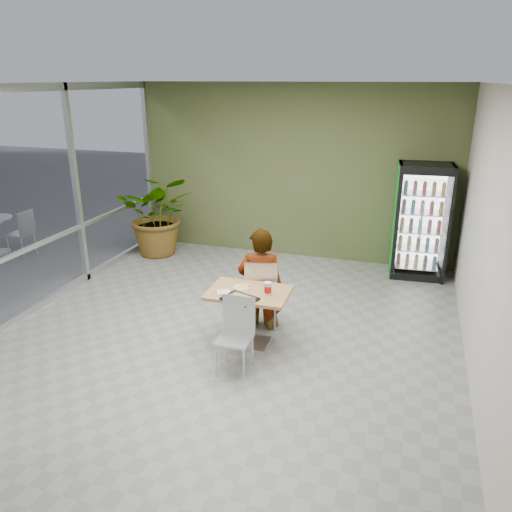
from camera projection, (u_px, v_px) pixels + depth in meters
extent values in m
plane|color=gray|center=(226.00, 337.00, 6.65)|extent=(7.00, 7.00, 0.00)
cube|color=tan|center=(249.00, 293.00, 6.24)|extent=(1.03, 0.74, 0.04)
cylinder|color=silver|center=(249.00, 319.00, 6.36)|extent=(0.10, 0.10, 0.71)
cube|color=silver|center=(249.00, 342.00, 6.48)|extent=(0.52, 0.42, 0.04)
cube|color=silver|center=(262.00, 293.00, 6.87)|extent=(0.53, 0.53, 0.03)
cube|color=silver|center=(261.00, 281.00, 6.59)|extent=(0.43, 0.14, 0.52)
cylinder|color=silver|center=(275.00, 303.00, 7.11)|extent=(0.02, 0.02, 0.47)
cylinder|color=silver|center=(249.00, 302.00, 7.13)|extent=(0.02, 0.02, 0.47)
cylinder|color=silver|center=(275.00, 315.00, 6.76)|extent=(0.02, 0.02, 0.47)
cylinder|color=silver|center=(247.00, 314.00, 6.78)|extent=(0.02, 0.02, 0.47)
cube|color=silver|center=(234.00, 339.00, 5.75)|extent=(0.40, 0.40, 0.03)
cube|color=silver|center=(239.00, 314.00, 5.84)|extent=(0.39, 0.04, 0.47)
cylinder|color=silver|center=(216.00, 360.00, 5.72)|extent=(0.02, 0.02, 0.42)
cylinder|color=silver|center=(244.00, 365.00, 5.63)|extent=(0.02, 0.02, 0.42)
cylinder|color=silver|center=(226.00, 346.00, 6.02)|extent=(0.02, 0.02, 0.42)
cylinder|color=silver|center=(252.00, 350.00, 5.93)|extent=(0.02, 0.02, 0.42)
imported|color=black|center=(260.00, 289.00, 6.80)|extent=(0.71, 0.55, 1.71)
cylinder|color=silver|center=(243.00, 287.00, 6.33)|extent=(0.22, 0.22, 0.01)
cylinder|color=silver|center=(268.00, 289.00, 6.10)|extent=(0.09, 0.09, 0.15)
cylinder|color=red|center=(268.00, 289.00, 6.11)|extent=(0.09, 0.09, 0.09)
cylinder|color=silver|center=(268.00, 283.00, 6.08)|extent=(0.09, 0.09, 0.01)
cube|color=silver|center=(223.00, 292.00, 6.17)|extent=(0.21, 0.21, 0.02)
cube|color=black|center=(240.00, 299.00, 5.99)|extent=(0.47, 0.40, 0.02)
cube|color=black|center=(421.00, 221.00, 8.44)|extent=(0.93, 0.75, 1.94)
cube|color=green|center=(394.00, 219.00, 8.57)|extent=(0.07, 0.66, 1.90)
cube|color=silver|center=(421.00, 225.00, 8.14)|extent=(0.70, 0.07, 1.55)
imported|color=#2A692F|center=(159.00, 214.00, 9.55)|extent=(1.75, 1.63, 1.58)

